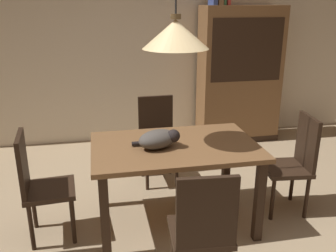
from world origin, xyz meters
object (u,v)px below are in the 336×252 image
(chair_right_side, at_px, (294,160))
(pendant_lamp, at_px, (176,34))
(cat_sleeping, at_px, (159,139))
(chair_left_side, at_px, (39,182))
(hutch_bookcase, at_px, (239,78))
(dining_table, at_px, (175,155))
(chair_far_back, at_px, (157,136))
(chair_near_front, at_px, (203,229))

(chair_right_side, height_order, pendant_lamp, pendant_lamp)
(chair_right_side, distance_m, pendant_lamp, 1.61)
(cat_sleeping, height_order, pendant_lamp, pendant_lamp)
(chair_left_side, height_order, hutch_bookcase, hutch_bookcase)
(chair_right_side, xyz_separation_m, chair_left_side, (-2.26, 0.00, 0.00))
(chair_right_side, height_order, chair_left_side, same)
(chair_right_side, bearing_deg, hutch_bookcase, 83.99)
(pendant_lamp, bearing_deg, dining_table, -110.56)
(chair_right_side, xyz_separation_m, cat_sleeping, (-1.27, -0.03, 0.32))
(chair_far_back, bearing_deg, dining_table, -89.88)
(cat_sleeping, bearing_deg, chair_left_side, 178.14)
(chair_left_side, bearing_deg, chair_far_back, 38.14)
(chair_left_side, distance_m, hutch_bookcase, 3.15)
(dining_table, height_order, chair_left_side, chair_left_side)
(chair_right_side, relative_size, chair_far_back, 1.00)
(dining_table, bearing_deg, pendant_lamp, 69.44)
(dining_table, distance_m, chair_left_side, 1.14)
(dining_table, height_order, pendant_lamp, pendant_lamp)
(chair_right_side, distance_m, chair_left_side, 2.26)
(chair_right_side, xyz_separation_m, chair_far_back, (-1.13, 0.89, 0.00))
(chair_far_back, height_order, hutch_bookcase, hutch_bookcase)
(pendant_lamp, xyz_separation_m, hutch_bookcase, (1.33, 1.93, -0.77))
(chair_near_front, distance_m, chair_left_side, 1.42)
(hutch_bookcase, bearing_deg, chair_left_side, -141.81)
(dining_table, height_order, cat_sleeping, cat_sleeping)
(chair_far_back, relative_size, hutch_bookcase, 0.50)
(dining_table, xyz_separation_m, chair_near_front, (-0.01, -0.88, -0.14))
(chair_far_back, height_order, pendant_lamp, pendant_lamp)
(dining_table, height_order, chair_near_front, chair_near_front)
(cat_sleeping, bearing_deg, pendant_lamp, 14.99)
(pendant_lamp, bearing_deg, chair_far_back, 90.12)
(chair_far_back, relative_size, cat_sleeping, 2.28)
(chair_far_back, distance_m, hutch_bookcase, 1.74)
(dining_table, relative_size, chair_right_side, 1.51)
(dining_table, xyz_separation_m, chair_right_side, (1.13, -0.01, -0.14))
(chair_left_side, xyz_separation_m, hutch_bookcase, (2.46, 1.93, 0.38))
(chair_near_front, bearing_deg, hutch_bookcase, 64.51)
(chair_near_front, xyz_separation_m, pendant_lamp, (0.01, 0.88, 1.15))
(cat_sleeping, xyz_separation_m, pendant_lamp, (0.14, 0.04, 0.84))
(chair_near_front, relative_size, hutch_bookcase, 0.50)
(dining_table, distance_m, pendant_lamp, 1.01)
(chair_near_front, relative_size, chair_far_back, 1.00)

